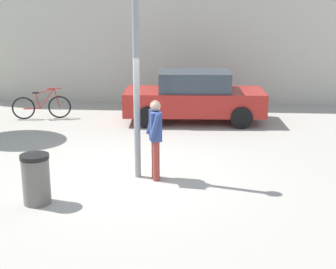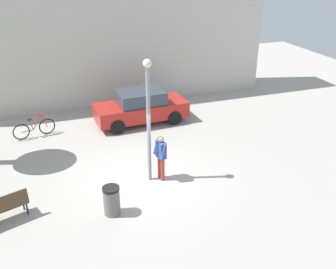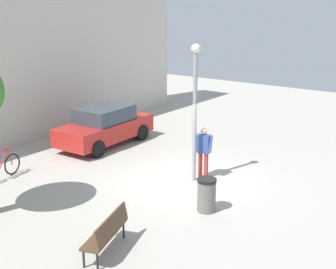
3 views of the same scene
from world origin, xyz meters
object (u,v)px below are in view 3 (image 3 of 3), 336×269
(person_by_lamppost, at_px, (203,149))
(bicycle_red, at_px, (0,168))
(lamppost, at_px, (195,103))
(trash_bin, at_px, (207,195))
(park_bench, at_px, (108,231))
(parked_car_red, at_px, (105,126))

(person_by_lamppost, xyz_separation_m, bicycle_red, (-4.05, 5.08, -0.58))
(lamppost, distance_m, trash_bin, 3.06)
(person_by_lamppost, distance_m, trash_bin, 2.54)
(park_bench, xyz_separation_m, parked_car_red, (5.90, 5.84, 0.23))
(bicycle_red, xyz_separation_m, parked_car_red, (4.75, -0.02, 0.39))
(lamppost, distance_m, parked_car_red, 5.37)
(bicycle_red, relative_size, trash_bin, 1.90)
(park_bench, relative_size, parked_car_red, 0.39)
(lamppost, bearing_deg, park_bench, -169.58)
(lamppost, bearing_deg, bicycle_red, 126.37)
(person_by_lamppost, height_order, trash_bin, person_by_lamppost)
(person_by_lamppost, bearing_deg, lamppost, 165.12)
(bicycle_red, distance_m, parked_car_red, 4.76)
(park_bench, height_order, parked_car_red, parked_car_red)
(park_bench, height_order, trash_bin, trash_bin)
(lamppost, relative_size, park_bench, 2.59)
(bicycle_red, bearing_deg, park_bench, -101.13)
(lamppost, relative_size, parked_car_red, 1.01)
(lamppost, xyz_separation_m, trash_bin, (-1.66, -1.52, -2.07))
(lamppost, height_order, park_bench, lamppost)
(person_by_lamppost, distance_m, bicycle_red, 6.52)
(trash_bin, bearing_deg, parked_car_red, 67.01)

